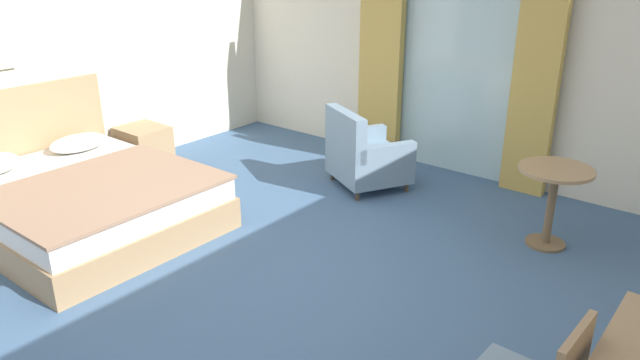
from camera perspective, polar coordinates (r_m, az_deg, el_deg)
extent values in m
cube|color=#426084|center=(4.74, -4.93, -9.57)|extent=(6.79, 6.67, 0.10)
cube|color=silver|center=(6.69, 13.53, 11.95)|extent=(6.39, 0.12, 2.67)
cube|color=silver|center=(6.72, -25.44, 10.53)|extent=(0.12, 6.27, 2.67)
cube|color=silver|center=(6.66, 12.85, 10.56)|extent=(1.35, 0.02, 2.35)
cube|color=tan|center=(6.99, 5.86, 12.27)|extent=(0.54, 0.10, 2.54)
cube|color=tan|center=(6.21, 19.95, 9.91)|extent=(0.45, 0.10, 2.54)
cube|color=tan|center=(5.76, -21.25, -2.99)|extent=(2.10, 1.76, 0.28)
cube|color=white|center=(5.67, -21.57, -0.83)|extent=(2.04, 1.71, 0.19)
cube|color=tan|center=(6.54, -26.61, 2.99)|extent=(0.06, 1.80, 1.12)
cube|color=#99755B|center=(5.35, -19.84, -0.65)|extent=(1.39, 1.75, 0.03)
ellipsoid|color=white|center=(6.44, -21.99, 3.31)|extent=(0.40, 0.58, 0.15)
cube|color=tan|center=(7.10, -16.39, 3.04)|extent=(0.52, 0.47, 0.47)
cube|color=#8F704E|center=(6.95, -18.06, 3.25)|extent=(0.44, 0.01, 0.11)
cube|color=tan|center=(3.68, 26.53, -14.83)|extent=(0.06, 0.06, 0.69)
cube|color=gray|center=(6.29, 4.69, 1.53)|extent=(0.96, 0.94, 0.28)
cube|color=gray|center=(6.05, 2.42, 4.45)|extent=(0.70, 0.44, 0.45)
cube|color=gray|center=(5.95, 6.14, 2.58)|extent=(0.41, 0.65, 0.16)
cube|color=gray|center=(6.48, 3.47, 4.25)|extent=(0.41, 0.65, 0.16)
cylinder|color=#4C3D2D|center=(6.24, 8.22, -0.66)|extent=(0.04, 0.04, 0.10)
cylinder|color=#4C3D2D|center=(6.73, 5.58, 1.14)|extent=(0.04, 0.04, 0.10)
cylinder|color=#4C3D2D|center=(5.99, 3.58, -1.47)|extent=(0.04, 0.04, 0.10)
cylinder|color=#4C3D2D|center=(6.49, 1.19, 0.46)|extent=(0.04, 0.04, 0.10)
cylinder|color=tan|center=(5.23, 21.56, 0.92)|extent=(0.60, 0.60, 0.03)
cylinder|color=brown|center=(5.35, 21.05, -2.56)|extent=(0.07, 0.07, 0.67)
cylinder|color=brown|center=(5.49, 20.60, -5.62)|extent=(0.33, 0.33, 0.02)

